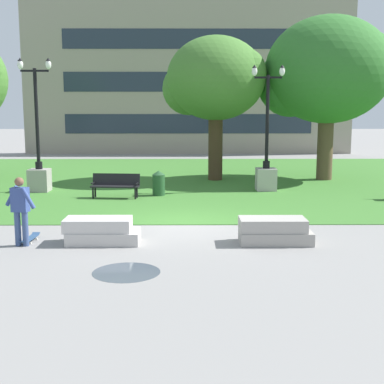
# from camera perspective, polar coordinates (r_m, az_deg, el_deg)

# --- Properties ---
(ground_plane) EXTENTS (140.00, 140.00, 0.00)m
(ground_plane) POSITION_cam_1_polar(r_m,az_deg,el_deg) (15.54, -1.04, -3.56)
(ground_plane) COLOR gray
(grass_lawn) EXTENTS (40.00, 20.00, 0.02)m
(grass_lawn) POSITION_cam_1_polar(r_m,az_deg,el_deg) (25.40, -0.79, 1.38)
(grass_lawn) COLOR #3D752D
(grass_lawn) RESTS_ON ground
(concrete_block_center) EXTENTS (1.87, 0.90, 0.64)m
(concrete_block_center) POSITION_cam_1_polar(r_m,az_deg,el_deg) (13.66, -9.67, -4.14)
(concrete_block_center) COLOR #BCB7B2
(concrete_block_center) RESTS_ON ground
(concrete_block_left) EXTENTS (1.81, 0.90, 0.64)m
(concrete_block_left) POSITION_cam_1_polar(r_m,az_deg,el_deg) (13.62, 8.75, -4.16)
(concrete_block_left) COLOR #9E9991
(concrete_block_left) RESTS_ON ground
(person_skateboarder) EXTENTS (0.89, 0.54, 1.71)m
(person_skateboarder) POSITION_cam_1_polar(r_m,az_deg,el_deg) (13.73, -17.83, -1.57)
(person_skateboarder) COLOR #384C7A
(person_skateboarder) RESTS_ON ground
(skateboard) EXTENTS (0.28, 1.03, 0.14)m
(skateboard) POSITION_cam_1_polar(r_m,az_deg,el_deg) (14.25, -16.93, -4.77)
(skateboard) COLOR #2D4C75
(skateboard) RESTS_ON ground
(puddle) EXTENTS (1.42, 1.42, 0.01)m
(puddle) POSITION_cam_1_polar(r_m,az_deg,el_deg) (11.29, -7.02, -8.48)
(puddle) COLOR #47515B
(puddle) RESTS_ON ground
(park_bench_near_right) EXTENTS (1.84, 0.70, 0.90)m
(park_bench_near_right) POSITION_cam_1_polar(r_m,az_deg,el_deg) (20.25, -8.16, 0.85)
(park_bench_near_right) COLOR black
(park_bench_near_right) RESTS_ON grass_lawn
(lamp_post_center) EXTENTS (1.32, 0.80, 5.04)m
(lamp_post_center) POSITION_cam_1_polar(r_m,az_deg,el_deg) (22.05, 7.93, 2.83)
(lamp_post_center) COLOR #ADA89E
(lamp_post_center) RESTS_ON grass_lawn
(lamp_post_left) EXTENTS (1.32, 0.80, 5.28)m
(lamp_post_left) POSITION_cam_1_polar(r_m,az_deg,el_deg) (22.42, -16.02, 2.78)
(lamp_post_left) COLOR gray
(lamp_post_left) RESTS_ON grass_lawn
(tree_near_left) EXTENTS (4.72, 4.50, 6.60)m
(tree_near_left) POSITION_cam_1_polar(r_m,az_deg,el_deg) (24.98, 2.43, 11.85)
(tree_near_left) COLOR #42301E
(tree_near_left) RESTS_ON grass_lawn
(tree_near_right) EXTENTS (6.04, 5.75, 7.51)m
(tree_near_right) POSITION_cam_1_polar(r_m,az_deg,el_deg) (25.84, 14.13, 12.34)
(tree_near_right) COLOR brown
(tree_near_right) RESTS_ON grass_lawn
(trash_bin) EXTENTS (0.49, 0.49, 0.96)m
(trash_bin) POSITION_cam_1_polar(r_m,az_deg,el_deg) (20.64, -3.58, 0.97)
(trash_bin) COLOR #234C28
(trash_bin) RESTS_ON grass_lawn
(building_facade_distant) EXTENTS (23.91, 1.03, 11.53)m
(building_facade_distant) POSITION_cam_1_polar(r_m,az_deg,el_deg) (39.74, -0.39, 12.45)
(building_facade_distant) COLOR gray
(building_facade_distant) RESTS_ON ground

